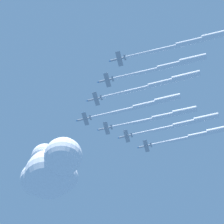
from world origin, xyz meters
name	(u,v)px	position (x,y,z in m)	size (l,w,h in m)	color
jet_lead	(146,104)	(-18.19, -10.90, 210.18)	(56.89, 36.72, 4.47)	#9EA3AD
jet_port_inner	(163,82)	(-34.77, -8.02, 212.10)	(59.92, 38.44, 4.50)	#9EA3AD
jet_starboard_inner	(164,116)	(-18.93, -25.68, 211.13)	(54.27, 36.40, 4.50)	#9EA3AD
jet_port_mid	(171,65)	(-46.03, -2.73, 211.66)	(54.78, 36.43, 4.53)	#9EA3AD
jet_starboard_mid	(186,123)	(-22.93, -40.79, 213.07)	(56.66, 36.68, 4.56)	#9EA3AD
jet_port_outer	(192,42)	(-63.60, -0.83, 212.29)	(59.31, 39.66, 4.51)	#9EA3AD
jet_starboard_outer	(199,135)	(-22.40, -53.94, 212.73)	(52.07, 33.93, 4.48)	#9EA3AD
cloud_puff	(51,171)	(76.27, -9.74, 224.54)	(60.27, 39.33, 40.67)	white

